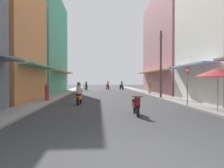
% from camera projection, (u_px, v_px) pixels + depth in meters
% --- Properties ---
extents(ground_plane, '(108.83, 108.83, 0.00)m').
position_uv_depth(ground_plane, '(107.00, 95.00, 25.17)').
color(ground_plane, '#38383A').
extents(sidewalk_left, '(1.71, 57.47, 0.12)m').
position_uv_depth(sidewalk_left, '(61.00, 95.00, 24.84)').
color(sidewalk_left, '#9E9991').
rests_on(sidewalk_left, ground).
extents(sidewalk_right, '(1.71, 57.47, 0.12)m').
position_uv_depth(sidewalk_right, '(153.00, 94.00, 25.50)').
color(sidewalk_right, gray).
rests_on(sidewalk_right, ground).
extents(building_left_far, '(7.05, 13.47, 12.96)m').
position_uv_depth(building_left_far, '(38.00, 45.00, 29.06)').
color(building_left_far, '#4CB28C').
rests_on(building_left_far, ground).
extents(building_right_far, '(7.05, 13.70, 12.61)m').
position_uv_depth(building_right_far, '(177.00, 45.00, 28.24)').
color(building_right_far, '#B7727F').
rests_on(building_right_far, ground).
extents(motorbike_red, '(0.64, 1.78, 1.58)m').
position_uv_depth(motorbike_red, '(108.00, 86.00, 39.21)').
color(motorbike_red, black).
rests_on(motorbike_red, ground).
extents(motorbike_green, '(0.69, 1.76, 1.58)m').
position_uv_depth(motorbike_green, '(86.00, 86.00, 37.08)').
color(motorbike_green, black).
rests_on(motorbike_green, ground).
extents(motorbike_black, '(0.68, 1.77, 1.58)m').
position_uv_depth(motorbike_black, '(122.00, 86.00, 38.35)').
color(motorbike_black, black).
rests_on(motorbike_black, ground).
extents(motorbike_orange, '(0.55, 1.81, 1.58)m').
position_uv_depth(motorbike_orange, '(79.00, 94.00, 15.40)').
color(motorbike_orange, black).
rests_on(motorbike_orange, ground).
extents(motorbike_maroon, '(0.55, 1.81, 0.96)m').
position_uv_depth(motorbike_maroon, '(136.00, 105.00, 10.64)').
color(motorbike_maroon, black).
rests_on(motorbike_maroon, ground).
extents(pedestrian_midway, '(0.34, 0.34, 1.54)m').
position_uv_depth(pedestrian_midway, '(47.00, 92.00, 17.00)').
color(pedestrian_midway, '#99333F').
rests_on(pedestrian_midway, ground).
extents(pedestrian_crossing, '(0.34, 0.34, 1.69)m').
position_uv_depth(pedestrian_crossing, '(150.00, 87.00, 25.96)').
color(pedestrian_crossing, beige).
rests_on(pedestrian_crossing, ground).
extents(vendor_umbrella, '(2.31, 2.31, 2.35)m').
position_uv_depth(vendor_umbrella, '(218.00, 72.00, 11.18)').
color(vendor_umbrella, '#99999E').
rests_on(vendor_umbrella, ground).
extents(utility_pole, '(0.20, 1.20, 6.26)m').
position_uv_depth(utility_pole, '(161.00, 64.00, 20.04)').
color(utility_pole, '#4C4C4F').
rests_on(utility_pole, ground).
extents(street_sign_no_entry, '(0.07, 0.60, 2.65)m').
position_uv_depth(street_sign_no_entry, '(187.00, 80.00, 13.83)').
color(street_sign_no_entry, gray).
rests_on(street_sign_no_entry, ground).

